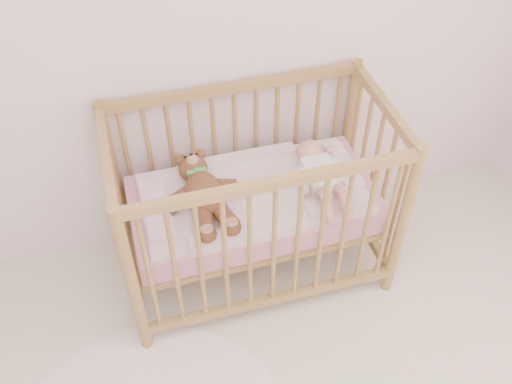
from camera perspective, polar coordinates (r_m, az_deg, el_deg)
name	(u,v)px	position (r m, az deg, el deg)	size (l,w,h in m)	color
wall_back	(176,15)	(2.64, -8.02, 17.10)	(4.00, 0.02, 2.70)	white
crib	(253,202)	(2.87, -0.27, -1.02)	(1.36, 0.76, 1.00)	#A47E45
mattress	(253,204)	(2.88, -0.27, -1.22)	(1.22, 0.62, 0.13)	pink
blanket	(253,194)	(2.83, -0.28, -0.17)	(1.10, 0.58, 0.06)	#F3A7B7
baby	(320,173)	(2.85, 6.44, 1.95)	(0.27, 0.57, 0.14)	white
teddy_bear	(205,194)	(2.72, -5.17, -0.20)	(0.40, 0.58, 0.16)	brown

